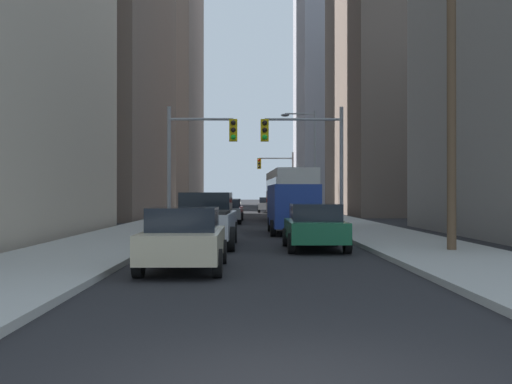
{
  "coord_description": "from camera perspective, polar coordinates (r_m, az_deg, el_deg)",
  "views": [
    {
      "loc": [
        -0.37,
        -5.45,
        1.84
      ],
      "look_at": [
        0.0,
        21.13,
        1.93
      ],
      "focal_mm": 42.29,
      "sensor_mm": 36.0,
      "label": 1
    }
  ],
  "objects": [
    {
      "name": "traffic_signal_near_right",
      "position": [
        28.81,
        4.77,
        4.2
      ],
      "size": [
        3.94,
        0.44,
        6.0
      ],
      "color": "gray",
      "rests_on": "ground"
    },
    {
      "name": "building_right_mid_block",
      "position": [
        59.87,
        16.12,
        10.87
      ],
      "size": [
        16.97,
        21.31,
        26.67
      ],
      "primitive_type": "cube",
      "color": "#66564C",
      "rests_on": "ground"
    },
    {
      "name": "city_bus",
      "position": [
        40.7,
        3.19,
        -0.08
      ],
      "size": [
        2.79,
        11.56,
        3.4
      ],
      "color": "silver",
      "rests_on": "ground"
    },
    {
      "name": "street_lamp_right",
      "position": [
        41.09,
        5.07,
        3.56
      ],
      "size": [
        2.39,
        0.32,
        7.5
      ],
      "color": "gray",
      "rests_on": "ground"
    },
    {
      "name": "sedan_beige",
      "position": [
        14.65,
        -6.81,
        -4.38
      ],
      "size": [
        1.95,
        4.2,
        1.52
      ],
      "color": "#C6B793",
      "rests_on": "ground"
    },
    {
      "name": "cargo_van_blue",
      "position": [
        27.9,
        3.45,
        -1.34
      ],
      "size": [
        2.16,
        5.27,
        2.26
      ],
      "color": "navy",
      "rests_on": "ground"
    },
    {
      "name": "sedan_grey",
      "position": [
        37.85,
        -2.85,
        -1.82
      ],
      "size": [
        1.95,
        4.24,
        1.52
      ],
      "color": "slate",
      "rests_on": "ground"
    },
    {
      "name": "traffic_signal_near_left",
      "position": [
        28.77,
        -5.46,
        4.14
      ],
      "size": [
        3.33,
        0.44,
        6.0
      ],
      "color": "gray",
      "rests_on": "ground"
    },
    {
      "name": "traffic_signal_far_right",
      "position": [
        59.73,
        2.03,
        1.9
      ],
      "size": [
        3.6,
        0.44,
        6.0
      ],
      "color": "gray",
      "rests_on": "ground"
    },
    {
      "name": "sidewalk_left",
      "position": [
        55.71,
        -6.05,
        -2.02
      ],
      "size": [
        3.92,
        160.0,
        0.15
      ],
      "primitive_type": "cube",
      "color": "#9E9E99",
      "rests_on": "ground"
    },
    {
      "name": "sedan_red",
      "position": [
        42.75,
        -2.52,
        -1.64
      ],
      "size": [
        1.95,
        4.24,
        1.52
      ],
      "color": "maroon",
      "rests_on": "ground"
    },
    {
      "name": "sidewalk_right",
      "position": [
        55.78,
        5.21,
        -2.02
      ],
      "size": [
        3.92,
        160.0,
        0.15
      ],
      "primitive_type": "cube",
      "color": "#9E9E99",
      "rests_on": "ground"
    },
    {
      "name": "utility_pole_right",
      "position": [
        19.6,
        18.0,
        9.74
      ],
      "size": [
        2.2,
        0.28,
        9.89
      ],
      "color": "brown",
      "rests_on": "ground"
    },
    {
      "name": "building_left_far_tower",
      "position": [
        99.68,
        -11.11,
        12.78
      ],
      "size": [
        18.85,
        27.71,
        48.48
      ],
      "primitive_type": "cube",
      "color": "#66564C",
      "rests_on": "ground"
    },
    {
      "name": "sedan_white",
      "position": [
        60.76,
        1.09,
        -1.21
      ],
      "size": [
        1.95,
        4.26,
        1.52
      ],
      "color": "white",
      "rests_on": "ground"
    },
    {
      "name": "sedan_green",
      "position": [
        20.01,
        5.58,
        -3.26
      ],
      "size": [
        1.95,
        4.21,
        1.52
      ],
      "color": "#195938",
      "rests_on": "ground"
    },
    {
      "name": "pickup_truck_silver",
      "position": [
        21.22,
        -4.88,
        -2.65
      ],
      "size": [
        2.2,
        5.46,
        1.9
      ],
      "color": "#B7BABF",
      "rests_on": "ground"
    },
    {
      "name": "building_left_mid_office",
      "position": [
        55.11,
        -18.47,
        16.6
      ],
      "size": [
        17.32,
        23.44,
        35.53
      ],
      "primitive_type": "cube",
      "color": "#66564C",
      "rests_on": "ground"
    }
  ]
}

